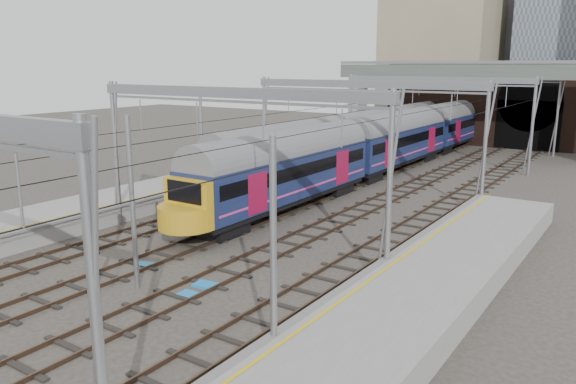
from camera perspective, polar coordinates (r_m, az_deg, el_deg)
The scene contains 13 objects.
ground at distance 22.76m, azimuth -18.86°, elevation -10.82°, with size 160.00×160.00×0.00m, color #38332D.
platform_left at distance 32.03m, azimuth -26.57°, elevation -3.61°, with size 4.32×55.00×1.12m.
tracks at distance 33.36m, azimuth 1.93°, elevation -2.57°, with size 14.40×80.00×0.22m.
overhead_line at distance 37.90m, azimuth 7.27°, elevation 9.24°, with size 16.80×80.00×8.00m.
retaining_wall at distance 66.27m, azimuth 20.37°, elevation 8.09°, with size 28.00×2.75×9.00m.
overbridge at distance 60.77m, azimuth 17.93°, elevation 10.69°, with size 28.00×3.00×9.25m.
city_skyline at distance 84.43m, azimuth 25.16°, elevation 17.24°, with size 37.50×27.50×60.00m.
train_main at distance 57.10m, azimuth 14.30°, elevation 6.10°, with size 2.96×68.49×5.04m.
train_second at distance 61.98m, azimuth 11.97°, elevation 6.60°, with size 2.77×63.96×4.77m.
signal_near_centre at distance 23.88m, azimuth -19.52°, elevation -1.30°, with size 0.38×0.48×5.37m.
equip_cover_a at distance 26.35m, azimuth -14.32°, elevation -7.15°, with size 0.79×0.55×0.09m, color #1B7CCE.
equip_cover_b at distance 23.51m, azimuth -8.37°, elevation -9.32°, with size 0.95×0.67×0.11m, color #1B7CCE.
equip_cover_c at distance 22.69m, azimuth -10.00°, elevation -10.24°, with size 0.85×0.60×0.10m, color #1B7CCE.
Camera 1 is at (16.96, -12.33, 8.86)m, focal length 35.00 mm.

